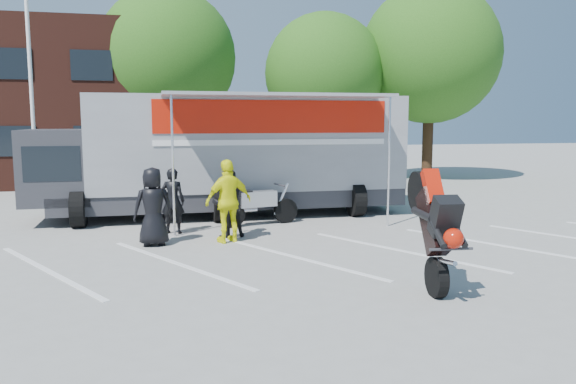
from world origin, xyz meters
name	(u,v)px	position (x,y,z in m)	size (l,w,h in m)	color
ground	(297,270)	(0.00, 0.00, 0.00)	(100.00, 100.00, 0.00)	#979792
parking_bay_lines	(285,257)	(0.00, 1.00, 0.01)	(18.00, 5.00, 0.01)	white
flagpole	(38,51)	(-6.24, 10.00, 5.05)	(1.61, 0.12, 8.00)	white
tree_left	(167,58)	(-2.00, 16.00, 5.57)	(6.12, 6.12, 8.64)	#382314
tree_mid	(324,73)	(5.00, 15.00, 4.94)	(5.44, 5.44, 7.68)	#382314
tree_right	(430,54)	(10.00, 14.50, 5.88)	(6.46, 6.46, 9.12)	#382314
transporter_truck	(233,215)	(-0.38, 6.49, 0.00)	(11.07, 5.34, 3.52)	gray
parked_motorcycle	(260,225)	(0.12, 4.67, 0.00)	(0.76, 2.29, 1.20)	#ABABAF
stunt_bike_rider	(420,284)	(1.87, -1.38, 0.00)	(0.88, 1.87, 2.20)	black
spectator_leather_a	(153,207)	(-2.65, 2.78, 0.89)	(0.87, 0.57, 1.78)	black
spectator_leather_b	(173,201)	(-2.18, 4.07, 0.82)	(0.60, 0.39, 1.65)	black
spectator_leather_c	(228,204)	(-0.89, 3.32, 0.82)	(0.79, 0.62, 1.63)	black
spectator_hivis	(229,201)	(-0.95, 2.72, 0.97)	(1.13, 0.47, 1.93)	#FCFF0D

